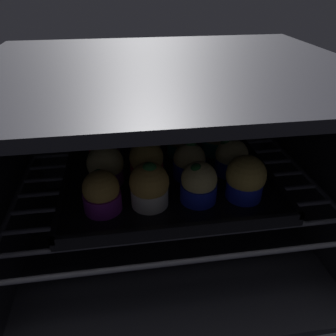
{
  "coord_description": "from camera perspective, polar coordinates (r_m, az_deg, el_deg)",
  "views": [
    {
      "loc": [
        -7.24,
        -26.8,
        47.2
      ],
      "look_at": [
        0.0,
        21.97,
        17.04
      ],
      "focal_mm": 34.17,
      "sensor_mm": 36.0,
      "label": 1
    }
  ],
  "objects": [
    {
      "name": "muffin_row1_col3",
      "position": [
        0.6,
        11.21,
        1.8
      ],
      "size": [
        5.98,
        5.98,
        6.86
      ],
      "color": "#1928B7",
      "rests_on": "baking_tray"
    },
    {
      "name": "muffin_row2_col1",
      "position": [
        0.64,
        -4.07,
        4.45
      ],
      "size": [
        6.55,
        6.55,
        7.07
      ],
      "color": "#0C8C84",
      "rests_on": "baking_tray"
    },
    {
      "name": "muffin_row0_col3",
      "position": [
        0.53,
        13.64,
        -1.89
      ],
      "size": [
        6.51,
        6.51,
        7.54
      ],
      "color": "#1928B7",
      "rests_on": "baking_tray"
    },
    {
      "name": "oven_cavity",
      "position": [
        0.61,
        -0.59,
        2.03
      ],
      "size": [
        59.0,
        47.0,
        37.0
      ],
      "color": "black",
      "rests_on": "ground"
    },
    {
      "name": "muffin_row0_col2",
      "position": [
        0.51,
        5.51,
        -2.75
      ],
      "size": [
        5.96,
        5.96,
        7.09
      ],
      "color": "#1928B7",
      "rests_on": "baking_tray"
    },
    {
      "name": "muffin_row1_col2",
      "position": [
        0.58,
        3.82,
        1.14
      ],
      "size": [
        5.96,
        5.96,
        6.88
      ],
      "color": "#1928B7",
      "rests_on": "baking_tray"
    },
    {
      "name": "oven_rack",
      "position": [
        0.6,
        -0.0,
        -2.8
      ],
      "size": [
        54.8,
        42.0,
        0.8
      ],
      "color": "#51515B",
      "rests_on": "oven_cavity"
    },
    {
      "name": "baking_tray",
      "position": [
        0.59,
        -0.0,
        -1.95
      ],
      "size": [
        37.41,
        29.84,
        2.2
      ],
      "color": "black",
      "rests_on": "oven_rack"
    },
    {
      "name": "muffin_row2_col2",
      "position": [
        0.64,
        2.49,
        5.18
      ],
      "size": [
        6.53,
        6.53,
        7.54
      ],
      "color": "#0C8C84",
      "rests_on": "baking_tray"
    },
    {
      "name": "muffin_row0_col0",
      "position": [
        0.5,
        -11.77,
        -4.32
      ],
      "size": [
        5.96,
        5.96,
        6.88
      ],
      "color": "#7A238C",
      "rests_on": "baking_tray"
    },
    {
      "name": "muffin_row1_col1",
      "position": [
        0.57,
        -3.85,
        1.11
      ],
      "size": [
        6.06,
        6.06,
        7.31
      ],
      "color": "red",
      "rests_on": "baking_tray"
    },
    {
      "name": "muffin_row2_col0",
      "position": [
        0.63,
        -11.37,
        3.81
      ],
      "size": [
        5.96,
        5.96,
        6.94
      ],
      "color": "red",
      "rests_on": "baking_tray"
    },
    {
      "name": "muffin_row0_col1",
      "position": [
        0.5,
        -3.35,
        -3.16
      ],
      "size": [
        6.28,
        6.28,
        7.77
      ],
      "color": "silver",
      "rests_on": "baking_tray"
    },
    {
      "name": "muffin_row1_col0",
      "position": [
        0.57,
        -11.05,
        0.37
      ],
      "size": [
        6.39,
        6.39,
        7.35
      ],
      "color": "#7A238C",
      "rests_on": "baking_tray"
    },
    {
      "name": "muffin_row2_col3",
      "position": [
        0.66,
        8.64,
        5.13
      ],
      "size": [
        5.96,
        5.96,
        6.9
      ],
      "color": "#0C8C84",
      "rests_on": "baking_tray"
    }
  ]
}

